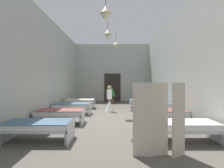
% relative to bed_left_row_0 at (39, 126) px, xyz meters
% --- Properties ---
extents(ground_plane, '(6.89, 13.67, 0.10)m').
position_rel_bed_left_row_0_xyz_m(ground_plane, '(2.09, 2.85, -0.49)').
color(ground_plane, '#59544C').
extents(room_shell, '(6.69, 13.27, 4.94)m').
position_rel_bed_left_row_0_xyz_m(room_shell, '(2.09, 4.22, 2.04)').
color(room_shell, '#B2B7AD').
rests_on(room_shell, ground).
extents(bed_left_row_0, '(1.90, 0.84, 0.57)m').
position_rel_bed_left_row_0_xyz_m(bed_left_row_0, '(0.00, 0.00, 0.00)').
color(bed_left_row_0, '#B7BCC1').
rests_on(bed_left_row_0, ground).
extents(bed_right_row_0, '(1.90, 0.84, 0.57)m').
position_rel_bed_left_row_0_xyz_m(bed_right_row_0, '(4.19, 0.00, 0.00)').
color(bed_right_row_0, '#B7BCC1').
rests_on(bed_right_row_0, ground).
extents(bed_left_row_1, '(1.90, 0.84, 0.57)m').
position_rel_bed_left_row_0_xyz_m(bed_left_row_1, '(0.00, 1.90, 0.00)').
color(bed_left_row_1, '#B7BCC1').
rests_on(bed_left_row_1, ground).
extents(bed_right_row_1, '(1.90, 0.84, 0.57)m').
position_rel_bed_left_row_0_xyz_m(bed_right_row_1, '(4.19, 1.90, 0.00)').
color(bed_right_row_1, '#B7BCC1').
rests_on(bed_right_row_1, ground).
extents(bed_left_row_2, '(1.90, 0.84, 0.57)m').
position_rel_bed_left_row_0_xyz_m(bed_left_row_2, '(0.00, 3.80, 0.00)').
color(bed_left_row_2, '#B7BCC1').
rests_on(bed_left_row_2, ground).
extents(bed_right_row_2, '(1.90, 0.84, 0.57)m').
position_rel_bed_left_row_0_xyz_m(bed_right_row_2, '(4.19, 3.80, 0.00)').
color(bed_right_row_2, '#B7BCC1').
rests_on(bed_right_row_2, ground).
extents(bed_left_row_3, '(1.90, 0.84, 0.57)m').
position_rel_bed_left_row_0_xyz_m(bed_left_row_3, '(0.00, 5.70, 0.00)').
color(bed_left_row_3, '#B7BCC1').
rests_on(bed_left_row_3, ground).
extents(bed_right_row_3, '(1.90, 0.84, 0.57)m').
position_rel_bed_left_row_0_xyz_m(bed_right_row_3, '(4.19, 5.70, 0.00)').
color(bed_right_row_3, '#B7BCC1').
rests_on(bed_right_row_3, ground).
extents(nurse_near_aisle, '(0.52, 0.52, 1.49)m').
position_rel_bed_left_row_0_xyz_m(nurse_near_aisle, '(1.93, 4.64, 0.09)').
color(nurse_near_aisle, white).
rests_on(nurse_near_aisle, ground).
extents(patient_seated_primary, '(0.44, 0.44, 0.80)m').
position_rel_bed_left_row_0_xyz_m(patient_seated_primary, '(3.84, 1.92, 0.43)').
color(patient_seated_primary, slate).
rests_on(patient_seated_primary, bed_right_row_1).
extents(potted_plant, '(0.64, 0.64, 1.44)m').
position_rel_bed_left_row_0_xyz_m(potted_plant, '(2.03, 7.94, 0.46)').
color(potted_plant, brown).
rests_on(potted_plant, ground).
extents(privacy_screen, '(1.24, 0.25, 1.70)m').
position_rel_bed_left_row_0_xyz_m(privacy_screen, '(3.24, -0.92, 0.41)').
color(privacy_screen, '#BCB29E').
rests_on(privacy_screen, ground).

